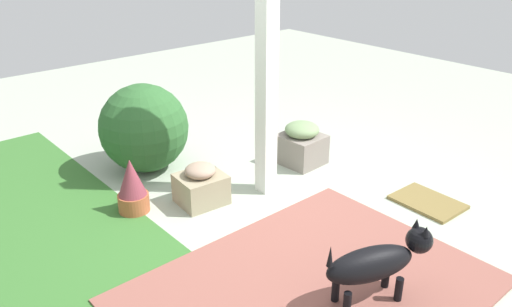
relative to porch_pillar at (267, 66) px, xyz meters
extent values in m
plane|color=#A5B19D|center=(-0.30, 0.11, -1.20)|extent=(12.00, 12.00, 0.00)
cube|color=#8C5247|center=(-1.29, 0.75, -1.19)|extent=(1.80, 2.40, 0.02)
cube|color=white|center=(0.00, 0.00, 0.00)|extent=(0.15, 0.15, 2.40)
cube|color=gray|center=(0.21, -0.69, -1.04)|extent=(0.45, 0.43, 0.31)
ellipsoid|color=gray|center=(0.21, -0.69, -0.82)|extent=(0.36, 0.36, 0.16)
cube|color=gray|center=(0.21, 0.60, -1.06)|extent=(0.40, 0.44, 0.27)
ellipsoid|color=tan|center=(0.21, 0.60, -0.88)|extent=(0.28, 0.28, 0.12)
sphere|color=#2B5C2B|center=(1.15, 0.61, -0.75)|extent=(0.89, 0.89, 0.89)
cylinder|color=#AA5834|center=(0.47, 1.13, -1.12)|extent=(0.27, 0.27, 0.16)
cone|color=brown|center=(0.47, 1.13, -0.87)|extent=(0.24, 0.24, 0.33)
ellipsoid|color=black|center=(-1.61, 0.55, -0.89)|extent=(0.41, 0.67, 0.23)
sphere|color=black|center=(-1.73, 0.20, -0.80)|extent=(0.18, 0.18, 0.18)
cone|color=black|center=(-1.69, 0.18, -0.70)|extent=(0.05, 0.05, 0.07)
cone|color=black|center=(-1.78, 0.22, -0.70)|extent=(0.05, 0.05, 0.07)
cylinder|color=black|center=(-1.61, 0.34, -1.10)|extent=(0.05, 0.05, 0.19)
cylinder|color=black|center=(-1.75, 0.39, -1.10)|extent=(0.05, 0.05, 0.19)
cylinder|color=black|center=(-1.47, 0.71, -1.10)|extent=(0.05, 0.05, 0.19)
cylinder|color=black|center=(-1.61, 0.76, -1.10)|extent=(0.05, 0.05, 0.19)
cone|color=black|center=(-1.51, 0.83, -0.75)|extent=(0.04, 0.04, 0.15)
cube|color=olive|center=(-1.16, -0.93, -1.18)|extent=(0.60, 0.45, 0.03)
camera|label=1|loc=(-3.15, 2.86, 1.10)|focal=35.59mm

